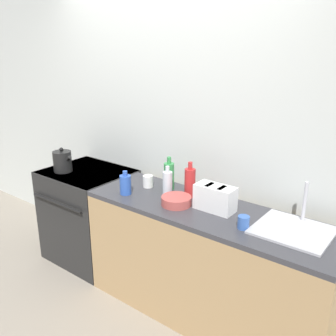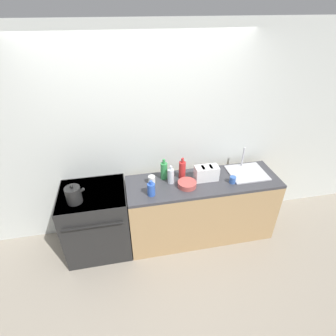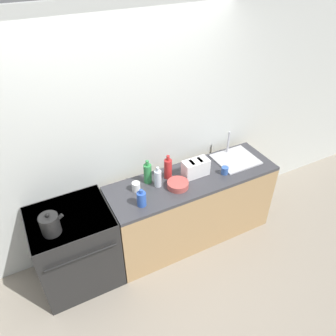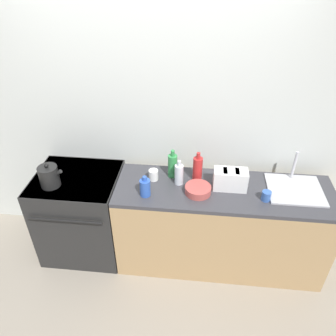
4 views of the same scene
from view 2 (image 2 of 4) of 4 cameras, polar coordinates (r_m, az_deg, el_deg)
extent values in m
plane|color=gray|center=(3.50, -2.81, -18.79)|extent=(12.00, 12.00, 0.00)
cube|color=silver|center=(3.22, -5.40, 6.11)|extent=(8.00, 0.05, 2.60)
cube|color=black|center=(3.41, -15.16, -11.04)|extent=(0.76, 0.65, 0.88)
cube|color=black|center=(3.13, -16.29, -5.30)|extent=(0.74, 0.64, 0.02)
cylinder|color=black|center=(3.05, -19.61, -7.10)|extent=(0.21, 0.21, 0.01)
cylinder|color=black|center=(3.00, -13.17, -6.50)|extent=(0.21, 0.21, 0.01)
cylinder|color=black|center=(3.26, -19.17, -4.07)|extent=(0.21, 0.21, 0.01)
cylinder|color=black|center=(3.22, -13.18, -3.47)|extent=(0.21, 0.21, 0.01)
cylinder|color=black|center=(2.98, -16.03, -12.19)|extent=(0.65, 0.02, 0.02)
cube|color=tan|center=(3.50, 7.19, -8.91)|extent=(1.87, 0.59, 0.85)
cube|color=#38383D|center=(3.22, 7.72, -3.03)|extent=(1.87, 0.59, 0.04)
cylinder|color=black|center=(2.99, -19.88, -5.53)|extent=(0.17, 0.17, 0.19)
sphere|color=black|center=(2.93, -20.28, -3.80)|extent=(0.04, 0.04, 0.04)
cylinder|color=black|center=(2.96, -18.51, -4.82)|extent=(0.09, 0.03, 0.08)
cube|color=white|center=(3.19, 8.38, -1.12)|extent=(0.28, 0.14, 0.18)
cube|color=black|center=(3.13, 7.65, 0.08)|extent=(0.03, 0.10, 0.01)
cube|color=black|center=(3.16, 9.34, 0.27)|extent=(0.03, 0.10, 0.01)
cube|color=#B7B7BC|center=(3.46, 16.82, -1.00)|extent=(0.46, 0.41, 0.01)
cylinder|color=silver|center=(3.52, 16.00, 2.27)|extent=(0.02, 0.02, 0.28)
cylinder|color=#2D56B7|center=(2.93, -3.67, -4.69)|extent=(0.09, 0.09, 0.15)
cylinder|color=#2D56B7|center=(2.87, -3.74, -3.20)|extent=(0.04, 0.04, 0.04)
cylinder|color=silver|center=(3.10, 0.64, -1.78)|extent=(0.08, 0.08, 0.18)
cylinder|color=silver|center=(3.04, 0.65, 0.02)|extent=(0.03, 0.03, 0.05)
cylinder|color=#B72828|center=(3.19, 3.11, -0.44)|extent=(0.08, 0.08, 0.22)
cylinder|color=#B72828|center=(3.11, 3.18, 1.67)|extent=(0.03, 0.03, 0.05)
cylinder|color=#338C47|center=(3.17, -0.89, -0.65)|extent=(0.08, 0.08, 0.21)
cylinder|color=#338C47|center=(3.10, -0.91, 1.42)|extent=(0.03, 0.03, 0.05)
cylinder|color=#3860B2|center=(3.22, 13.88, -2.50)|extent=(0.07, 0.07, 0.08)
cylinder|color=white|center=(3.13, -3.56, -2.57)|extent=(0.08, 0.08, 0.10)
cylinder|color=#B24C47|center=(3.08, 4.17, -3.53)|extent=(0.22, 0.22, 0.06)
camera|label=1|loc=(2.34, 62.50, -4.63)|focal=40.00mm
camera|label=3|loc=(0.66, -102.24, 24.50)|focal=35.00mm
camera|label=4|loc=(0.73, 59.65, 8.51)|focal=35.00mm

